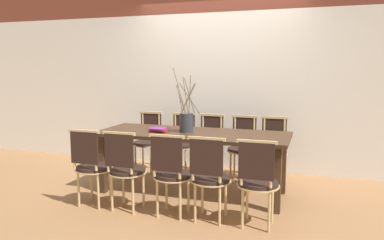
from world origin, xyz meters
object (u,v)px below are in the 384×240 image
(chair_near_center, at_px, (171,171))
(vase_centerpiece, at_px, (186,122))
(dining_table, at_px, (192,141))
(chair_far_center, at_px, (210,143))
(book_stack, at_px, (159,130))

(chair_near_center, height_order, vase_centerpiece, vase_centerpiece)
(dining_table, bearing_deg, chair_far_center, 89.54)
(dining_table, height_order, book_stack, book_stack)
(chair_near_center, xyz_separation_m, chair_far_center, (-0.03, 1.53, 0.00))
(dining_table, xyz_separation_m, book_stack, (-0.39, -0.09, 0.13))
(vase_centerpiece, bearing_deg, book_stack, -163.21)
(dining_table, height_order, chair_near_center, chair_near_center)
(chair_near_center, xyz_separation_m, book_stack, (-0.43, 0.68, 0.30))
(chair_far_center, distance_m, book_stack, 0.98)
(chair_near_center, xyz_separation_m, vase_centerpiece, (-0.11, 0.77, 0.40))
(dining_table, relative_size, vase_centerpiece, 2.97)
(chair_near_center, relative_size, book_stack, 3.82)
(chair_far_center, bearing_deg, book_stack, 64.79)
(chair_far_center, relative_size, book_stack, 3.82)
(dining_table, distance_m, chair_near_center, 0.78)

